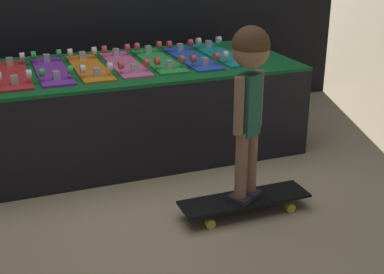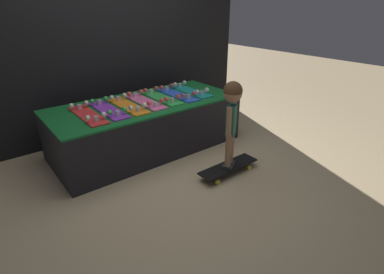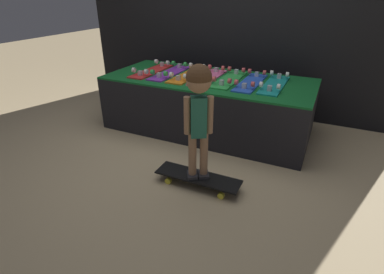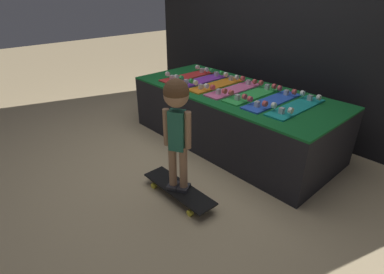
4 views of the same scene
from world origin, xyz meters
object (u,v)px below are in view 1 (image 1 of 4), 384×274
Objects in this scene: skateboard_red_on_rack at (12,74)px; skateboard_purple_on_rack at (52,70)px; skateboard_blue_on_rack at (192,57)px; skateboard_on_floor at (245,201)px; skateboard_green_on_rack at (158,60)px; skateboard_teal_on_rack at (222,54)px; skateboard_pink_on_rack at (125,63)px; skateboard_orange_on_rack at (89,67)px; child at (250,82)px.

skateboard_red_on_rack is 0.24m from skateboard_purple_on_rack.
skateboard_blue_on_rack is (1.19, 0.02, 0.00)m from skateboard_red_on_rack.
skateboard_green_on_rack is at bearing 96.82° from skateboard_on_floor.
skateboard_blue_on_rack is at bearing 84.44° from skateboard_on_floor.
skateboard_pink_on_rack is at bearing -177.91° from skateboard_teal_on_rack.
skateboard_orange_on_rack is at bearing -177.50° from skateboard_teal_on_rack.
skateboard_on_floor is (-0.34, -1.12, -0.55)m from skateboard_teal_on_rack.
skateboard_on_floor is 0.78× the size of child.
skateboard_purple_on_rack is 1.19m from skateboard_teal_on_rack.
skateboard_on_floor is (1.08, -1.07, -0.55)m from skateboard_red_on_rack.
child is at bearing -60.50° from skateboard_orange_on_rack.
skateboard_orange_on_rack is 0.78× the size of child.
skateboard_purple_on_rack is 0.48m from skateboard_pink_on_rack.
child is at bearing -71.25° from skateboard_pink_on_rack.
child is (1.08, -1.07, 0.12)m from skateboard_red_on_rack.
skateboard_blue_on_rack is at bearing 54.98° from child.
skateboard_red_on_rack is 1.00× the size of skateboard_teal_on_rack.
skateboard_orange_on_rack is 0.71m from skateboard_blue_on_rack.
skateboard_on_floor is at bearing -83.18° from skateboard_green_on_rack.
skateboard_green_on_rack is 1.12m from child.
skateboard_green_on_rack is (0.95, 0.04, 0.00)m from skateboard_red_on_rack.
skateboard_orange_on_rack is 0.95m from skateboard_teal_on_rack.
skateboard_on_floor is (0.37, -1.09, -0.55)m from skateboard_pink_on_rack.
skateboard_orange_on_rack and skateboard_blue_on_rack have the same top height.
child is (0.13, -1.10, 0.12)m from skateboard_green_on_rack.
skateboard_green_on_rack is (0.48, 0.03, 0.00)m from skateboard_orange_on_rack.
skateboard_red_on_rack is 1.43m from skateboard_teal_on_rack.
skateboard_orange_on_rack is 1.35m from skateboard_on_floor.
skateboard_blue_on_rack is at bearing 0.70° from skateboard_purple_on_rack.
skateboard_pink_on_rack is at bearing -179.92° from skateboard_blue_on_rack.
skateboard_green_on_rack is (0.71, 0.02, 0.00)m from skateboard_purple_on_rack.
skateboard_orange_on_rack is (0.24, -0.00, 0.00)m from skateboard_purple_on_rack.
skateboard_red_on_rack is 1.00× the size of skateboard_purple_on_rack.
skateboard_orange_on_rack is 1.00× the size of skateboard_teal_on_rack.
skateboard_on_floor is (0.85, -1.08, -0.55)m from skateboard_purple_on_rack.
skateboard_pink_on_rack and skateboard_teal_on_rack have the same top height.
skateboard_teal_on_rack is at bearing 72.86° from skateboard_on_floor.
skateboard_on_floor is at bearing -107.14° from skateboard_teal_on_rack.
skateboard_red_on_rack is 0.71m from skateboard_pink_on_rack.
skateboard_pink_on_rack is 0.24m from skateboard_green_on_rack.
skateboard_teal_on_rack is 1.17m from child.
skateboard_pink_on_rack is at bearing 1.32° from skateboard_purple_on_rack.
skateboard_purple_on_rack and skateboard_blue_on_rack have the same top height.
skateboard_teal_on_rack is (1.19, 0.04, 0.00)m from skateboard_purple_on_rack.
skateboard_red_on_rack reaches higher than skateboard_on_floor.
skateboard_orange_on_rack and skateboard_green_on_rack have the same top height.
skateboard_purple_on_rack is 0.71m from skateboard_green_on_rack.
skateboard_purple_on_rack is 1.01× the size of skateboard_on_floor.
skateboard_purple_on_rack is 1.00× the size of skateboard_teal_on_rack.
skateboard_blue_on_rack is (0.71, 0.02, 0.00)m from skateboard_orange_on_rack.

